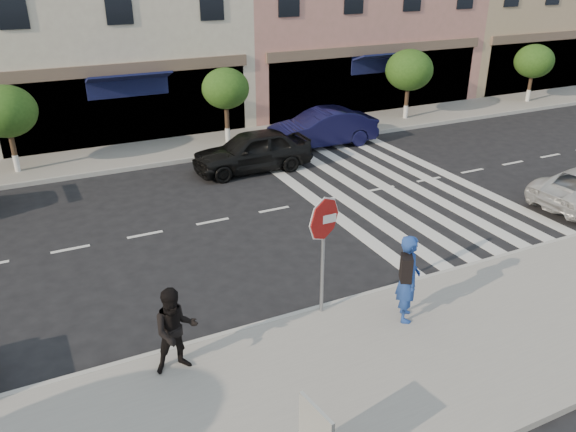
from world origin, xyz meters
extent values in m
plane|color=black|center=(0.00, 0.00, 0.00)|extent=(120.00, 120.00, 0.00)
cube|color=gray|center=(0.00, -3.75, 0.07)|extent=(60.00, 4.50, 0.15)
cube|color=gray|center=(0.00, 11.00, 0.07)|extent=(60.00, 3.00, 0.15)
cylinder|color=#473323|center=(-5.00, 10.80, 0.95)|extent=(0.18, 0.18, 1.60)
cylinder|color=silver|center=(-5.00, 10.80, 0.45)|extent=(0.20, 0.20, 0.60)
ellipsoid|color=#234A15|center=(-5.00, 10.80, 2.32)|extent=(2.10, 2.10, 1.79)
cylinder|color=#473323|center=(3.00, 10.80, 1.00)|extent=(0.18, 0.18, 1.71)
cylinder|color=silver|center=(3.00, 10.80, 0.45)|extent=(0.20, 0.20, 0.60)
ellipsoid|color=#234A15|center=(3.00, 10.80, 2.38)|extent=(1.90, 1.90, 1.62)
cylinder|color=#473323|center=(12.00, 10.80, 0.98)|extent=(0.18, 0.18, 1.65)
cylinder|color=silver|center=(12.00, 10.80, 0.45)|extent=(0.20, 0.20, 0.60)
ellipsoid|color=#234A15|center=(12.00, 10.80, 2.41)|extent=(2.20, 2.20, 1.87)
cylinder|color=#473323|center=(20.00, 10.80, 0.92)|extent=(0.18, 0.18, 1.54)
cylinder|color=silver|center=(20.00, 10.80, 0.45)|extent=(0.20, 0.20, 0.60)
ellipsoid|color=#234A15|center=(20.00, 10.80, 2.24)|extent=(2.00, 2.00, 1.70)
cylinder|color=gray|center=(0.55, -1.65, 1.36)|extent=(0.08, 0.08, 2.42)
cylinder|color=white|center=(0.55, -1.66, 2.35)|extent=(0.95, 0.03, 0.95)
cylinder|color=#9E1411|center=(0.55, -1.68, 2.35)|extent=(0.88, 0.04, 0.88)
cube|color=white|center=(0.55, -1.71, 2.35)|extent=(0.50, 0.03, 0.18)
imported|color=navy|center=(2.02, -2.63, 1.11)|extent=(0.75, 0.84, 1.93)
imported|color=black|center=(-2.74, -2.13, 1.00)|extent=(0.86, 0.69, 1.70)
imported|color=black|center=(2.78, 7.60, 0.74)|extent=(4.36, 1.77, 1.48)
imported|color=black|center=(6.50, 9.10, 0.75)|extent=(4.60, 1.73, 1.50)
camera|label=1|loc=(-4.53, -10.50, 7.08)|focal=35.00mm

